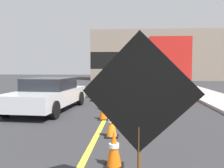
{
  "coord_description": "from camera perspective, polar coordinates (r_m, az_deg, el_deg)",
  "views": [
    {
      "loc": [
        0.94,
        -0.32,
        1.85
      ],
      "look_at": [
        0.42,
        6.2,
        1.4
      ],
      "focal_mm": 39.55,
      "sensor_mm": 36.0,
      "label": 1
    }
  ],
  "objects": [
    {
      "name": "traffic_cone_far_lane",
      "position": [
        8.75,
        -2.01,
        -5.92
      ],
      "size": [
        0.36,
        0.36,
        0.72
      ],
      "color": "black",
      "rests_on": "ground"
    },
    {
      "name": "roadwork_sign",
      "position": [
        3.3,
        6.36,
        -2.71
      ],
      "size": [
        1.59,
        0.41,
        2.33
      ],
      "color": "#593819",
      "rests_on": "ground"
    },
    {
      "name": "box_truck",
      "position": [
        17.55,
        11.41,
        4.02
      ],
      "size": [
        2.63,
        7.82,
        3.56
      ],
      "color": "black",
      "rests_on": "ground"
    },
    {
      "name": "pickup_car",
      "position": [
        10.95,
        -14.52,
        -2.25
      ],
      "size": [
        2.4,
        5.13,
        1.38
      ],
      "color": "silver",
      "rests_on": "ground"
    },
    {
      "name": "traffic_cone_near_sign",
      "position": [
        4.72,
        0.46,
        -14.67
      ],
      "size": [
        0.36,
        0.36,
        0.71
      ],
      "color": "black",
      "rests_on": "ground"
    },
    {
      "name": "highway_guide_sign",
      "position": [
        26.63,
        14.09,
        7.18
      ],
      "size": [
        2.79,
        0.24,
        5.0
      ],
      "color": "gray",
      "rests_on": "ground"
    },
    {
      "name": "arrow_board_trailer",
      "position": [
        13.93,
        -1.68,
        -1.73
      ],
      "size": [
        1.6,
        1.83,
        2.7
      ],
      "color": "orange",
      "rests_on": "ground"
    },
    {
      "name": "far_building_block",
      "position": [
        38.15,
        10.82,
        6.34
      ],
      "size": [
        19.68,
        7.93,
        7.02
      ],
      "primitive_type": "cube",
      "color": "gray",
      "rests_on": "ground"
    },
    {
      "name": "lane_center_stripe",
      "position": [
        6.65,
        -3.82,
        -12.22
      ],
      "size": [
        0.14,
        36.0,
        0.01
      ],
      "primitive_type": "cube",
      "color": "yellow",
      "rests_on": "ground"
    },
    {
      "name": "traffic_cone_mid_lane",
      "position": [
        6.6,
        -0.09,
        -9.04
      ],
      "size": [
        0.36,
        0.36,
        0.75
      ],
      "color": "black",
      "rests_on": "ground"
    },
    {
      "name": "traffic_cone_curbside",
      "position": [
        10.85,
        -2.01,
        -4.28
      ],
      "size": [
        0.36,
        0.36,
        0.62
      ],
      "color": "black",
      "rests_on": "ground"
    }
  ]
}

